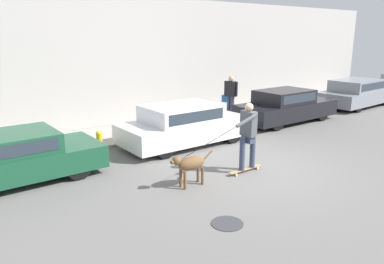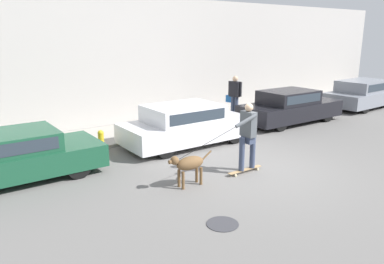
% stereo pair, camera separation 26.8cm
% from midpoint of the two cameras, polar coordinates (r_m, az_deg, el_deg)
% --- Properties ---
extents(ground_plane, '(36.00, 36.00, 0.00)m').
position_cam_midpoint_polar(ground_plane, '(9.88, 10.02, -5.81)').
color(ground_plane, slate).
extents(back_wall, '(32.00, 0.30, 4.80)m').
position_cam_midpoint_polar(back_wall, '(14.63, -8.94, 10.52)').
color(back_wall, '#B2ADA8').
rests_on(back_wall, ground_plane).
extents(sidewalk_curb, '(30.00, 2.43, 0.10)m').
position_cam_midpoint_polar(sidewalk_curb, '(13.81, -5.87, 0.49)').
color(sidewalk_curb, '#A39E93').
rests_on(sidewalk_curb, ground_plane).
extents(parked_car_0, '(4.05, 1.82, 1.20)m').
position_cam_midpoint_polar(parked_car_0, '(9.84, -24.92, -3.41)').
color(parked_car_0, black).
rests_on(parked_car_0, ground_plane).
extents(parked_car_1, '(4.24, 1.92, 1.29)m').
position_cam_midpoint_polar(parked_car_1, '(11.83, -0.25, 1.05)').
color(parked_car_1, black).
rests_on(parked_car_1, ground_plane).
extents(parked_car_2, '(4.42, 1.82, 1.30)m').
position_cam_midpoint_polar(parked_car_2, '(15.31, 15.21, 3.66)').
color(parked_car_2, black).
rests_on(parked_car_2, ground_plane).
extents(parked_car_3, '(4.43, 1.87, 1.31)m').
position_cam_midpoint_polar(parked_car_3, '(19.81, 25.09, 5.26)').
color(parked_car_3, black).
rests_on(parked_car_3, ground_plane).
extents(dog, '(1.17, 0.35, 0.80)m').
position_cam_midpoint_polar(dog, '(8.60, 0.38, -4.92)').
color(dog, brown).
rests_on(dog, ground_plane).
extents(skateboarder, '(2.58, 0.58, 1.79)m').
position_cam_midpoint_polar(skateboarder, '(9.43, 9.26, -0.26)').
color(skateboarder, beige).
rests_on(skateboarder, ground_plane).
extents(pedestrian_with_bag, '(0.32, 0.71, 1.69)m').
position_cam_midpoint_polar(pedestrian_with_bag, '(15.45, 6.99, 5.70)').
color(pedestrian_with_bag, '#3D4760').
rests_on(pedestrian_with_bag, sidewalk_curb).
extents(manhole_cover, '(0.60, 0.60, 0.01)m').
position_cam_midpoint_polar(manhole_cover, '(7.19, 5.78, -13.77)').
color(manhole_cover, '#38383D').
rests_on(manhole_cover, ground_plane).
extents(fire_hydrant, '(0.18, 0.18, 0.69)m').
position_cam_midpoint_polar(fire_hydrant, '(11.36, -13.02, -1.31)').
color(fire_hydrant, gold).
rests_on(fire_hydrant, ground_plane).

